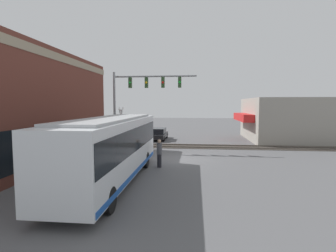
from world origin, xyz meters
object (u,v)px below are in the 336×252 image
(pedestrian_near_bus, at_px, (159,153))
(city_bus, at_px, (111,147))
(parked_car_black, at_px, (158,134))
(crossing_signal, at_px, (121,124))
(pedestrian_at_crossing, at_px, (130,142))

(pedestrian_near_bus, bearing_deg, city_bus, 150.44)
(parked_car_black, xyz_separation_m, pedestrian_near_bus, (-13.25, -2.00, 0.29))
(parked_car_black, bearing_deg, pedestrian_near_bus, -171.41)
(crossing_signal, height_order, pedestrian_near_bus, crossing_signal)
(pedestrian_at_crossing, bearing_deg, parked_car_black, -10.69)
(city_bus, bearing_deg, pedestrian_near_bus, -29.56)
(pedestrian_at_crossing, bearing_deg, pedestrian_near_bus, -148.97)
(parked_car_black, height_order, pedestrian_at_crossing, pedestrian_at_crossing)
(city_bus, height_order, parked_car_black, city_bus)
(crossing_signal, distance_m, parked_car_black, 7.23)
(crossing_signal, height_order, pedestrian_at_crossing, crossing_signal)
(pedestrian_near_bus, xyz_separation_m, pedestrian_at_crossing, (5.70, 3.43, -0.11))
(city_bus, distance_m, crossing_signal, 10.46)
(city_bus, xyz_separation_m, parked_car_black, (16.77, -0.00, -1.23))
(pedestrian_near_bus, relative_size, pedestrian_at_crossing, 1.12)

